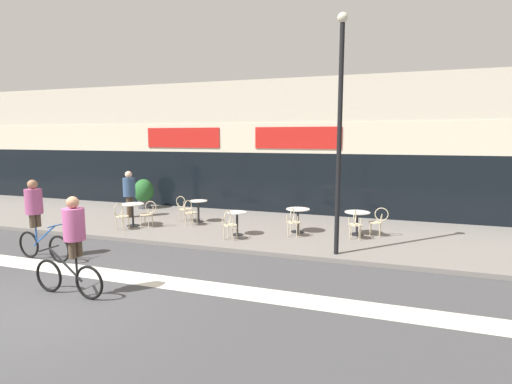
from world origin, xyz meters
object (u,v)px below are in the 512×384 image
(bistro_table_2, at_px, (237,219))
(cafe_chair_0_near, at_px, (121,214))
(cafe_chair_0_side, at_px, (148,212))
(cyclist_0, at_px, (37,215))
(cafe_chair_4_side, at_px, (378,220))
(cafe_chair_4_near, at_px, (355,222))
(cafe_chair_1_near, at_px, (190,211))
(bistro_table_3, at_px, (298,215))
(pedestrian_near_end, at_px, (129,190))
(cafe_chair_2_near, at_px, (229,223))
(bistro_table_1, at_px, (198,207))
(bistro_table_4, at_px, (357,218))
(planter_pot, at_px, (144,193))
(lamp_post, at_px, (340,121))
(cafe_chair_3_near, at_px, (293,220))
(bistro_table_0, at_px, (133,210))
(cafe_chair_1_side, at_px, (183,207))
(cyclist_1, at_px, (72,241))

(bistro_table_2, distance_m, cafe_chair_0_near, 3.91)
(cafe_chair_0_side, bearing_deg, cyclist_0, 70.62)
(cafe_chair_4_side, bearing_deg, cafe_chair_4_near, 46.84)
(cyclist_0, bearing_deg, cafe_chair_1_near, 69.73)
(bistro_table_3, bearing_deg, cyclist_0, -141.23)
(cafe_chair_0_near, bearing_deg, pedestrian_near_end, 32.25)
(cafe_chair_2_near, relative_size, cafe_chair_4_side, 1.00)
(pedestrian_near_end, bearing_deg, bistro_table_1, -4.71)
(bistro_table_2, height_order, bistro_table_4, bistro_table_2)
(planter_pot, relative_size, cyclist_0, 0.60)
(cafe_chair_0_near, height_order, pedestrian_near_end, pedestrian_near_end)
(lamp_post, xyz_separation_m, cyclist_0, (-7.26, -2.59, -2.38))
(cafe_chair_0_side, relative_size, cafe_chair_3_near, 1.00)
(cafe_chair_4_near, height_order, cyclist_0, cyclist_0)
(bistro_table_0, relative_size, cafe_chair_3_near, 0.86)
(lamp_post, height_order, cyclist_0, lamp_post)
(bistro_table_0, xyz_separation_m, bistro_table_1, (1.83, 1.32, -0.01))
(bistro_table_4, relative_size, cafe_chair_4_side, 0.86)
(cafe_chair_2_near, xyz_separation_m, cafe_chair_3_near, (1.70, 0.99, 0.00))
(cafe_chair_0_near, height_order, cafe_chair_1_side, same)
(cafe_chair_0_near, xyz_separation_m, cafe_chair_4_near, (7.38, 1.22, 0.00))
(bistro_table_3, bearing_deg, lamp_post, -53.59)
(bistro_table_1, height_order, bistro_table_4, bistro_table_1)
(bistro_table_3, distance_m, cafe_chair_2_near, 2.35)
(cafe_chair_0_near, distance_m, lamp_post, 7.65)
(planter_pot, relative_size, pedestrian_near_end, 0.71)
(bistro_table_4, xyz_separation_m, cafe_chair_0_near, (-7.39, -1.85, -0.01))
(bistro_table_1, bearing_deg, cafe_chair_2_near, -44.44)
(cafe_chair_4_side, bearing_deg, cyclist_1, 52.13)
(bistro_table_2, bearing_deg, cafe_chair_1_side, 152.73)
(cyclist_1, distance_m, pedestrian_near_end, 7.48)
(bistro_table_4, distance_m, pedestrian_near_end, 8.44)
(cafe_chair_1_side, xyz_separation_m, cyclist_1, (1.30, -6.65, 0.50))
(cafe_chair_4_near, bearing_deg, cafe_chair_0_near, 103.81)
(cafe_chair_3_near, height_order, cyclist_1, cyclist_1)
(bistro_table_0, relative_size, cafe_chair_4_side, 0.86)
(cafe_chair_1_side, relative_size, cyclist_0, 0.43)
(bistro_table_1, bearing_deg, cafe_chair_1_side, 179.23)
(cafe_chair_2_near, height_order, cyclist_1, cyclist_1)
(bistro_table_0, distance_m, cafe_chair_3_near, 5.56)
(cafe_chair_4_near, distance_m, lamp_post, 3.37)
(cafe_chair_1_side, bearing_deg, bistro_table_3, 1.39)
(cafe_chair_0_near, distance_m, cafe_chair_4_side, 8.22)
(bistro_table_2, relative_size, cyclist_1, 0.36)
(cafe_chair_2_near, height_order, cafe_chair_4_near, same)
(bistro_table_0, xyz_separation_m, bistro_table_4, (7.38, 1.22, -0.03))
(cyclist_1, bearing_deg, planter_pot, -61.05)
(cafe_chair_1_side, height_order, lamp_post, lamp_post)
(cyclist_1, bearing_deg, bistro_table_1, -81.63)
(cafe_chair_0_side, bearing_deg, cafe_chair_1_side, -120.31)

